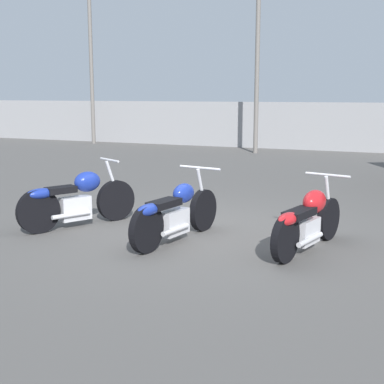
% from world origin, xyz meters
% --- Properties ---
extents(ground_plane, '(60.00, 60.00, 0.00)m').
position_xyz_m(ground_plane, '(0.00, 0.00, 0.00)').
color(ground_plane, '#514F4C').
extents(fence_back, '(40.00, 0.04, 1.78)m').
position_xyz_m(fence_back, '(0.00, 12.82, 0.89)').
color(fence_back, gray).
rests_on(fence_back, ground_plane).
extents(light_pole_left, '(0.70, 0.35, 7.80)m').
position_xyz_m(light_pole_left, '(-2.26, 11.07, 4.59)').
color(light_pole_left, slate).
rests_on(light_pole_left, ground_plane).
extents(light_pole_right, '(0.70, 0.35, 7.38)m').
position_xyz_m(light_pole_right, '(-9.67, 12.01, 4.36)').
color(light_pole_right, slate).
rests_on(light_pole_right, ground_plane).
extents(motorcycle_slot_0, '(1.06, 1.84, 1.05)m').
position_xyz_m(motorcycle_slot_0, '(-1.87, -0.45, 0.45)').
color(motorcycle_slot_0, black).
rests_on(motorcycle_slot_0, ground_plane).
extents(motorcycle_slot_1, '(0.72, 2.05, 1.01)m').
position_xyz_m(motorcycle_slot_1, '(-0.06, -0.64, 0.42)').
color(motorcycle_slot_1, black).
rests_on(motorcycle_slot_1, ground_plane).
extents(motorcycle_slot_2, '(0.77, 1.94, 0.98)m').
position_xyz_m(motorcycle_slot_2, '(1.77, -0.37, 0.42)').
color(motorcycle_slot_2, black).
rests_on(motorcycle_slot_2, ground_plane).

